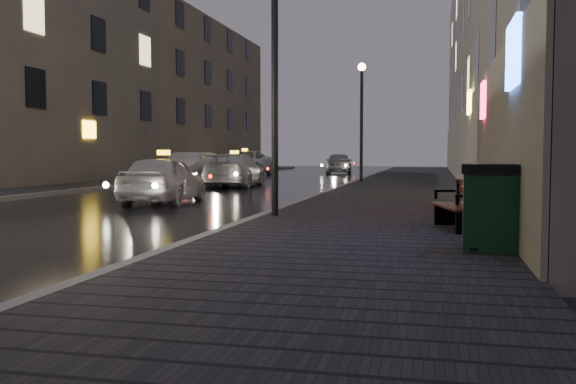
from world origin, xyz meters
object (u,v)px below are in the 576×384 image
(lamp_far, at_px, (362,107))
(taxi_near, at_px, (164,179))
(trash_bin, at_px, (490,207))
(taxi_mid, at_px, (235,170))
(bench, at_px, (462,205))
(car_left_mid, at_px, (190,169))
(lamp_near, at_px, (275,53))
(car_far, at_px, (339,163))
(taxi_far, at_px, (245,163))

(lamp_far, distance_m, taxi_near, 12.91)
(trash_bin, bearing_deg, taxi_mid, 119.29)
(bench, xyz_separation_m, car_left_mid, (-10.72, 14.63, 0.16))
(lamp_near, distance_m, taxi_near, 6.61)
(taxi_mid, xyz_separation_m, car_far, (2.08, 16.20, 0.02))
(bench, xyz_separation_m, taxi_far, (-12.21, 27.84, 0.21))
(bench, height_order, taxi_mid, taxi_mid)
(trash_bin, relative_size, taxi_mid, 0.24)
(bench, bearing_deg, taxi_far, 99.59)
(car_left_mid, bearing_deg, lamp_far, 27.91)
(lamp_near, height_order, taxi_far, lamp_near)
(lamp_near, xyz_separation_m, taxi_near, (-4.31, 4.16, -2.80))
(taxi_mid, height_order, car_far, car_far)
(trash_bin, bearing_deg, car_left_mid, 124.42)
(car_left_mid, height_order, taxi_far, taxi_far)
(car_left_mid, bearing_deg, trash_bin, -52.07)
(trash_bin, relative_size, taxi_near, 0.29)
(taxi_mid, bearing_deg, lamp_far, -154.68)
(lamp_near, distance_m, taxi_mid, 14.34)
(bench, xyz_separation_m, trash_bin, (0.27, -2.34, 0.17))
(lamp_far, height_order, taxi_near, lamp_far)
(taxi_mid, distance_m, taxi_far, 13.56)
(taxi_near, distance_m, car_far, 25.21)
(bench, bearing_deg, trash_bin, -97.39)
(car_far, bearing_deg, lamp_far, 95.07)
(taxi_near, bearing_deg, lamp_near, 130.52)
(lamp_far, xyz_separation_m, bench, (3.68, -17.61, -2.92))
(taxi_near, xyz_separation_m, taxi_mid, (-0.74, 8.97, 0.01))
(lamp_near, relative_size, car_far, 1.26)
(taxi_near, relative_size, taxi_far, 0.73)
(taxi_far, bearing_deg, taxi_near, -78.29)
(lamp_far, distance_m, car_far, 13.93)
(lamp_near, height_order, car_left_mid, lamp_near)
(bench, distance_m, taxi_far, 30.40)
(lamp_near, bearing_deg, lamp_far, 90.00)
(taxi_near, bearing_deg, taxi_mid, -90.74)
(bench, relative_size, car_left_mid, 0.39)
(lamp_near, distance_m, taxi_far, 27.72)
(bench, distance_m, car_far, 31.64)
(taxi_near, bearing_deg, lamp_far, -115.46)
(bench, distance_m, trash_bin, 2.36)
(lamp_near, height_order, trash_bin, lamp_near)
(lamp_near, xyz_separation_m, car_left_mid, (-7.04, 13.02, -2.76))
(taxi_near, bearing_deg, taxi_far, -84.64)
(lamp_far, bearing_deg, bench, -78.21)
(lamp_far, bearing_deg, taxi_mid, -150.38)
(taxi_near, height_order, taxi_mid, taxi_mid)
(car_left_mid, height_order, taxi_mid, car_left_mid)
(taxi_near, bearing_deg, trash_bin, 130.05)
(taxi_mid, bearing_deg, bench, 116.32)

